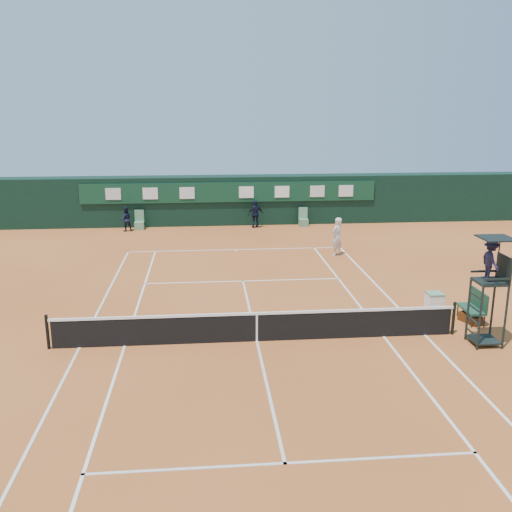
{
  "coord_description": "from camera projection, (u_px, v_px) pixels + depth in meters",
  "views": [
    {
      "loc": [
        -1.53,
        -16.66,
        7.21
      ],
      "look_at": [
        0.52,
        6.0,
        1.2
      ],
      "focal_mm": 40.0,
      "sensor_mm": 36.0,
      "label": 1
    }
  ],
  "objects": [
    {
      "name": "ground",
      "position": [
        257.0,
        341.0,
        18.02
      ],
      "size": [
        90.0,
        90.0,
        0.0
      ],
      "primitive_type": "plane",
      "color": "#C0632D",
      "rests_on": "ground"
    },
    {
      "name": "court_lines",
      "position": [
        257.0,
        341.0,
        18.02
      ],
      "size": [
        11.05,
        23.85,
        0.01
      ],
      "color": "silver",
      "rests_on": "ground"
    },
    {
      "name": "tennis_net",
      "position": [
        257.0,
        326.0,
        17.89
      ],
      "size": [
        12.9,
        0.1,
        1.1
      ],
      "color": "black",
      "rests_on": "ground"
    },
    {
      "name": "back_wall",
      "position": [
        229.0,
        200.0,
        35.68
      ],
      "size": [
        40.0,
        1.65,
        3.0
      ],
      "color": "black",
      "rests_on": "ground"
    },
    {
      "name": "linesman_chair_left",
      "position": [
        139.0,
        224.0,
        34.29
      ],
      "size": [
        0.55,
        0.5,
        1.15
      ],
      "color": "#61946B",
      "rests_on": "ground"
    },
    {
      "name": "linesman_chair_right",
      "position": [
        303.0,
        221.0,
        35.17
      ],
      "size": [
        0.55,
        0.5,
        1.15
      ],
      "color": "#58875E",
      "rests_on": "ground"
    },
    {
      "name": "umpire_chair",
      "position": [
        491.0,
        268.0,
        17.18
      ],
      "size": [
        0.96,
        0.95,
        3.42
      ],
      "color": "black",
      "rests_on": "ground"
    },
    {
      "name": "player_bench",
      "position": [
        475.0,
        305.0,
        19.54
      ],
      "size": [
        0.56,
        1.2,
        1.1
      ],
      "color": "#1A422D",
      "rests_on": "ground"
    },
    {
      "name": "tennis_bag",
      "position": [
        470.0,
        318.0,
        19.53
      ],
      "size": [
        0.64,
        0.89,
        0.31
      ],
      "primitive_type": "cube",
      "rotation": [
        0.0,
        0.0,
        0.38
      ],
      "color": "black",
      "rests_on": "ground"
    },
    {
      "name": "cooler",
      "position": [
        434.0,
        301.0,
        20.73
      ],
      "size": [
        0.57,
        0.57,
        0.65
      ],
      "color": "white",
      "rests_on": "ground"
    },
    {
      "name": "tennis_ball",
      "position": [
        325.0,
        255.0,
        28.33
      ],
      "size": [
        0.06,
        0.06,
        0.06
      ],
      "primitive_type": "sphere",
      "color": "#CEDD33",
      "rests_on": "ground"
    },
    {
      "name": "player",
      "position": [
        337.0,
        236.0,
        28.18
      ],
      "size": [
        0.82,
        0.8,
        1.9
      ],
      "primitive_type": "imported",
      "rotation": [
        0.0,
        0.0,
        3.87
      ],
      "color": "silver",
      "rests_on": "ground"
    },
    {
      "name": "ball_kid_left",
      "position": [
        126.0,
        219.0,
        33.69
      ],
      "size": [
        0.83,
        0.73,
        1.45
      ],
      "primitive_type": "imported",
      "rotation": [
        0.0,
        0.0,
        3.43
      ],
      "color": "black",
      "rests_on": "ground"
    },
    {
      "name": "ball_kid_right",
      "position": [
        256.0,
        214.0,
        34.61
      ],
      "size": [
        1.05,
        0.64,
        1.67
      ],
      "primitive_type": "imported",
      "rotation": [
        0.0,
        0.0,
        3.39
      ],
      "color": "black",
      "rests_on": "ground"
    }
  ]
}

